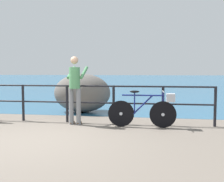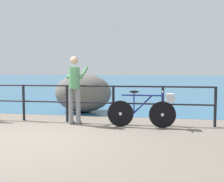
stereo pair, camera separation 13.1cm
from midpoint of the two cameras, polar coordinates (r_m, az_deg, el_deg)
ground_plane at (r=25.19m, az=3.56°, el=0.97°), size 120.00×120.00×0.10m
sea_surface at (r=52.97m, az=6.46°, el=2.73°), size 120.00×90.00×0.01m
promenade_railing at (r=7.33m, az=-10.22°, el=-1.76°), size 7.83×0.07×1.02m
bicycle at (r=6.60m, az=7.21°, el=-3.85°), size 1.70×0.48×0.92m
person_at_railing at (r=6.93m, az=-8.56°, el=0.91°), size 0.47×0.65×1.78m
breakwater_boulder_main at (r=9.06m, az=-6.89°, el=-0.42°), size 1.94×1.44×1.32m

